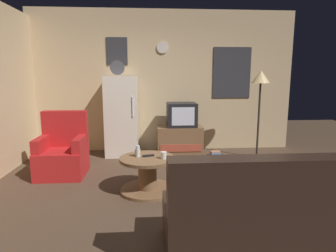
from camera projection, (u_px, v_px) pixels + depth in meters
ground_plane at (174, 198)px, 3.58m from camera, size 12.00×12.00×0.00m
wall_with_art at (164, 82)px, 5.75m from camera, size 5.20×0.12×2.76m
fridge at (122, 116)px, 5.43m from camera, size 0.60×0.62×1.77m
tv_stand at (179, 140)px, 5.49m from camera, size 0.84×0.53×0.56m
crt_tv at (182, 115)px, 5.40m from camera, size 0.54×0.51×0.44m
standing_lamp at (261, 84)px, 5.10m from camera, size 0.32×0.32×1.59m
coffee_table at (148, 174)px, 3.75m from camera, size 0.72×0.72×0.46m
wine_glass at (138, 151)px, 3.71m from camera, size 0.05×0.05×0.15m
mug_ceramic_white at (164, 155)px, 3.64m from camera, size 0.08×0.08×0.09m
mug_ceramic_tan at (138, 153)px, 3.75m from camera, size 0.08×0.08×0.09m
remote_control at (148, 156)px, 3.75m from camera, size 0.16×0.09×0.02m
armchair at (63, 153)px, 4.39m from camera, size 0.68×0.68×0.96m
couch at (267, 220)px, 2.40m from camera, size 1.70×0.80×0.92m
book_stack at (216, 154)px, 5.44m from camera, size 0.19×0.15×0.09m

